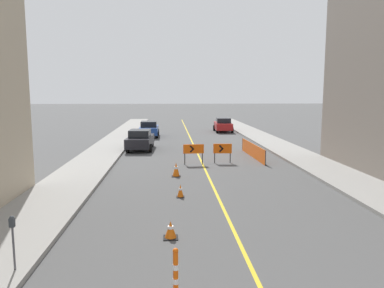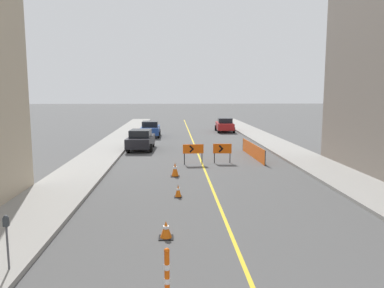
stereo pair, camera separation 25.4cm
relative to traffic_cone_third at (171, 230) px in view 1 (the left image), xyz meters
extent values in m
cube|color=gold|center=(2.04, 19.87, -0.26)|extent=(0.12, 60.84, 0.01)
cube|color=gray|center=(-4.86, 19.87, -0.19)|extent=(2.87, 60.84, 0.16)
cube|color=gray|center=(8.94, 19.87, -0.19)|extent=(2.87, 60.84, 0.16)
cube|color=black|center=(0.00, 0.00, -0.25)|extent=(0.45, 0.45, 0.03)
cone|color=orange|center=(0.00, 0.00, 0.02)|extent=(0.36, 0.36, 0.51)
cylinder|color=white|center=(0.00, 0.00, 0.08)|extent=(0.19, 0.19, 0.08)
cube|color=black|center=(0.44, 4.50, -0.25)|extent=(0.34, 0.34, 0.03)
cone|color=orange|center=(0.44, 4.50, 0.03)|extent=(0.27, 0.27, 0.52)
cylinder|color=white|center=(0.44, 4.50, 0.09)|extent=(0.14, 0.14, 0.08)
cube|color=black|center=(0.33, 8.51, -0.25)|extent=(0.47, 0.47, 0.03)
cone|color=orange|center=(0.33, 8.51, 0.12)|extent=(0.38, 0.38, 0.71)
cylinder|color=white|center=(0.33, 8.51, 0.21)|extent=(0.20, 0.20, 0.11)
cylinder|color=#EF560C|center=(0.09, -3.68, 0.34)|extent=(0.11, 0.11, 1.14)
cylinder|color=white|center=(0.09, -3.68, 0.28)|extent=(0.12, 0.12, 0.11)
cylinder|color=white|center=(0.09, -3.68, 0.59)|extent=(0.12, 0.12, 0.11)
sphere|color=#EF560C|center=(0.09, -3.68, 0.94)|extent=(0.12, 0.12, 0.12)
cube|color=#EF560C|center=(1.47, 11.74, 0.72)|extent=(1.28, 0.13, 0.57)
cube|color=black|center=(1.37, 11.70, 0.80)|extent=(0.28, 0.03, 0.28)
cube|color=black|center=(1.37, 11.70, 0.64)|extent=(0.28, 0.03, 0.28)
cylinder|color=black|center=(0.93, 11.74, 0.08)|extent=(0.06, 0.06, 0.70)
cylinder|color=black|center=(2.01, 11.74, 0.08)|extent=(0.06, 0.06, 0.70)
cube|color=#EF560C|center=(3.33, 12.17, 0.66)|extent=(1.16, 0.12, 0.61)
cube|color=black|center=(3.24, 12.13, 0.75)|extent=(0.30, 0.04, 0.30)
cube|color=black|center=(3.24, 12.13, 0.57)|extent=(0.30, 0.04, 0.30)
cylinder|color=black|center=(2.84, 12.17, 0.04)|extent=(0.06, 0.06, 0.62)
cylinder|color=black|center=(3.82, 12.17, 0.04)|extent=(0.06, 0.06, 0.62)
cube|color=#EF560C|center=(5.72, 14.19, 0.21)|extent=(0.22, 6.21, 0.95)
cylinder|color=#262626|center=(5.81, 11.09, 0.21)|extent=(0.05, 0.05, 0.95)
cylinder|color=#262626|center=(5.62, 17.30, 0.21)|extent=(0.05, 0.05, 0.95)
cube|color=black|center=(-2.28, 18.06, 0.41)|extent=(2.02, 4.39, 0.72)
cube|color=black|center=(-2.28, 17.85, 1.05)|extent=(1.63, 2.01, 0.55)
cylinder|color=black|center=(-3.14, 19.40, 0.05)|extent=(0.25, 0.65, 0.64)
cylinder|color=black|center=(-1.43, 19.40, 0.05)|extent=(0.25, 0.65, 0.64)
cylinder|color=black|center=(-3.14, 16.73, 0.05)|extent=(0.25, 0.65, 0.64)
cylinder|color=black|center=(-1.43, 16.73, 0.05)|extent=(0.25, 0.65, 0.64)
cube|color=navy|center=(-2.05, 26.68, 0.41)|extent=(1.82, 4.31, 0.72)
cube|color=black|center=(-2.05, 26.46, 1.05)|extent=(1.54, 1.94, 0.55)
cylinder|color=black|center=(-2.91, 28.01, 0.05)|extent=(0.22, 0.64, 0.64)
cylinder|color=black|center=(-1.20, 28.01, 0.05)|extent=(0.22, 0.64, 0.64)
cylinder|color=black|center=(-2.91, 25.35, 0.05)|extent=(0.22, 0.64, 0.64)
cylinder|color=black|center=(-1.20, 25.35, 0.05)|extent=(0.22, 0.64, 0.64)
cube|color=maroon|center=(6.09, 31.15, 0.41)|extent=(2.01, 4.38, 0.72)
cube|color=black|center=(6.09, 30.94, 1.05)|extent=(1.62, 2.01, 0.55)
cylinder|color=black|center=(5.24, 32.49, 0.05)|extent=(0.25, 0.65, 0.64)
cylinder|color=black|center=(6.95, 32.49, 0.05)|extent=(0.25, 0.65, 0.64)
cylinder|color=black|center=(5.24, 29.82, 0.05)|extent=(0.25, 0.65, 0.64)
cylinder|color=black|center=(6.95, 29.82, 0.05)|extent=(0.25, 0.65, 0.64)
cylinder|color=#4C4C51|center=(-3.78, -2.16, 0.43)|extent=(0.05, 0.05, 1.08)
cube|color=#33383D|center=(-3.78, -2.16, 1.09)|extent=(0.12, 0.10, 0.22)
sphere|color=#33383D|center=(-3.78, -2.16, 1.20)|extent=(0.11, 0.11, 0.11)
camera|label=1|loc=(-0.01, -10.98, 4.16)|focal=35.00mm
camera|label=2|loc=(0.24, -10.99, 4.16)|focal=35.00mm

